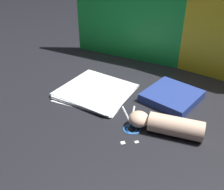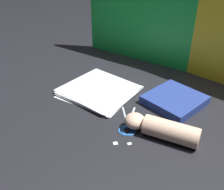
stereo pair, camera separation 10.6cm
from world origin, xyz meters
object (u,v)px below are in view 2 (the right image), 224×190
object	(u,v)px
book_closed	(175,100)
hand_forearm	(162,129)
scissors	(127,125)
paper_stack	(99,90)

from	to	relation	value
book_closed	hand_forearm	size ratio (longest dim) A/B	0.91
scissors	hand_forearm	xyz separation A→B (m)	(0.13, 0.02, 0.03)
book_closed	hand_forearm	bearing A→B (deg)	-76.59
paper_stack	book_closed	xyz separation A→B (m)	(0.32, 0.11, 0.01)
paper_stack	hand_forearm	xyz separation A→B (m)	(0.37, -0.11, 0.03)
book_closed	scissors	world-z (taller)	book_closed
paper_stack	scissors	distance (m)	0.27
hand_forearm	book_closed	bearing A→B (deg)	103.41
book_closed	scissors	distance (m)	0.26
paper_stack	scissors	world-z (taller)	paper_stack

